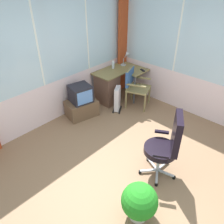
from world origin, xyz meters
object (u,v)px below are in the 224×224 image
(desk_lamp, at_px, (127,56))
(space_heater, at_px, (118,98))
(desk, at_px, (108,86))
(spray_bottle, at_px, (113,64))
(potted_plant, at_px, (139,202))
(wooden_armchair, at_px, (134,83))
(office_chair, at_px, (167,143))
(tv_remote, at_px, (143,70))
(tv_on_stand, at_px, (81,103))

(desk_lamp, relative_size, space_heater, 0.59)
(desk, xyz_separation_m, spray_bottle, (0.30, 0.12, 0.44))
(potted_plant, bearing_deg, wooden_armchair, 40.05)
(desk_lamp, height_order, space_heater, desk_lamp)
(office_chair, bearing_deg, space_heater, 62.84)
(wooden_armchair, distance_m, potted_plant, 2.88)
(tv_remote, distance_m, wooden_armchair, 0.43)
(desk_lamp, distance_m, space_heater, 1.15)
(desk, relative_size, wooden_armchair, 1.27)
(desk, height_order, wooden_armchair, wooden_armchair)
(tv_on_stand, distance_m, potted_plant, 2.61)
(desk_lamp, distance_m, wooden_armchair, 0.80)
(office_chair, distance_m, space_heater, 2.04)
(office_chair, height_order, tv_on_stand, office_chair)
(desk, height_order, space_heater, desk)
(spray_bottle, height_order, tv_on_stand, spray_bottle)
(tv_on_stand, bearing_deg, potted_plant, -114.40)
(spray_bottle, bearing_deg, space_heater, -129.07)
(wooden_armchair, distance_m, office_chair, 2.14)
(desk, distance_m, tv_on_stand, 0.85)
(desk_lamp, height_order, wooden_armchair, desk_lamp)
(space_heater, height_order, potted_plant, space_heater)
(desk, relative_size, office_chair, 1.03)
(spray_bottle, relative_size, wooden_armchair, 0.24)
(office_chair, height_order, potted_plant, office_chair)
(spray_bottle, bearing_deg, office_chair, -120.23)
(office_chair, bearing_deg, tv_remote, 45.07)
(tv_on_stand, bearing_deg, office_chair, -95.52)
(tv_on_stand, bearing_deg, spray_bottle, 6.38)
(desk_lamp, xyz_separation_m, tv_on_stand, (-1.54, -0.03, -0.63))
(desk, bearing_deg, spray_bottle, 21.43)
(tv_on_stand, bearing_deg, wooden_armchair, -25.51)
(spray_bottle, distance_m, tv_on_stand, 1.26)
(spray_bottle, height_order, wooden_armchair, spray_bottle)
(desk, xyz_separation_m, tv_on_stand, (-0.85, -0.01, -0.07))
(space_heater, bearing_deg, wooden_armchair, -15.84)
(spray_bottle, distance_m, wooden_armchair, 0.71)
(desk_lamp, relative_size, tv_remote, 2.27)
(desk_lamp, bearing_deg, tv_on_stand, -178.98)
(wooden_armchair, xyz_separation_m, tv_on_stand, (-1.11, 0.53, -0.25))
(desk, xyz_separation_m, office_chair, (-1.06, -2.22, 0.23))
(spray_bottle, bearing_deg, wooden_armchair, -92.86)
(space_heater, bearing_deg, potted_plant, -132.32)
(desk_lamp, distance_m, potted_plant, 3.61)
(desk, bearing_deg, office_chair, -115.58)
(tv_remote, bearing_deg, office_chair, -115.02)
(tv_remote, xyz_separation_m, space_heater, (-0.80, 0.07, -0.45))
(desk, relative_size, tv_on_stand, 1.57)
(spray_bottle, xyz_separation_m, office_chair, (-1.36, -2.34, -0.21))
(wooden_armchair, xyz_separation_m, office_chair, (-1.33, -1.68, 0.05))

